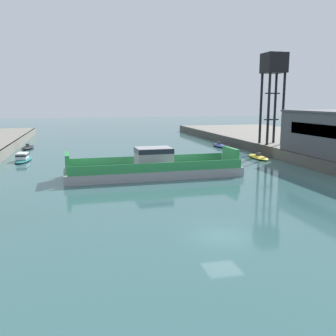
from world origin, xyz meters
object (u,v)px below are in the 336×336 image
Objects in this scene: moored_boat_near_right at (219,145)px; moored_boat_mid_right at (258,157)px; crane_tower at (274,71)px; moored_boat_near_left at (23,158)px; chain_ferry at (154,168)px; moored_boat_far_left at (28,147)px.

moored_boat_mid_right is at bearing -88.60° from moored_boat_near_right.
moored_boat_near_right is at bearing 112.11° from crane_tower.
moored_boat_near_left is 38.95m from moored_boat_near_right.
chain_ferry is 3.14× the size of moored_boat_mid_right.
crane_tower is (5.02, -12.35, 14.23)m from moored_boat_near_right.
moored_boat_near_right is at bearing 16.36° from moored_boat_near_left.
moored_boat_near_left is at bearing 178.14° from crane_tower.
moored_boat_far_left is at bearing 94.20° from moored_boat_near_left.
chain_ferry is at bearing -151.62° from moored_boat_mid_right.
chain_ferry is at bearing -43.18° from moored_boat_near_left.
moored_boat_near_right is 16.91m from moored_boat_mid_right.
moored_boat_near_right is at bearing 54.78° from chain_ferry.
chain_ferry is 24.45m from moored_boat_near_left.
moored_boat_far_left is at bearing 120.05° from chain_ferry.
crane_tower is (4.60, 4.56, 14.28)m from moored_boat_mid_right.
moored_boat_near_right is 38.90m from moored_boat_far_left.
crane_tower is at bearing -1.86° from moored_boat_near_left.
chain_ferry is 22.71m from moored_boat_mid_right.
moored_boat_mid_right is (37.78, -5.94, -0.30)m from moored_boat_near_left.
moored_boat_far_left is (-1.19, 16.14, -0.22)m from moored_boat_near_left.
moored_boat_mid_right is (19.96, 10.79, -0.89)m from chain_ferry.
crane_tower is (43.57, -17.51, 14.20)m from moored_boat_far_left.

